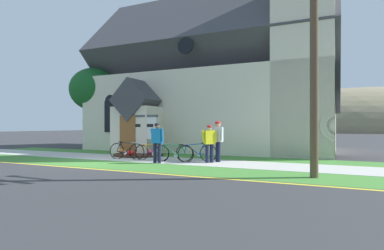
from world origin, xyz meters
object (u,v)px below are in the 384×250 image
Objects in this scene: bicycle_black at (152,152)px; cyclist_in_blue_jersey at (209,141)px; bicycle_green at (197,153)px; cyclist_in_green_jersey at (157,140)px; cyclist_in_red_jersey at (218,138)px; church_sign at (142,129)px; bicycle_blue at (174,153)px; yard_deciduous_tree at (95,90)px; utility_pole at (310,15)px; roadside_conifer at (314,74)px; bicycle_silver at (127,151)px.

cyclist_in_blue_jersey is at bearing 2.74° from bicycle_black.
cyclist_in_green_jersey is (-1.22, -1.27, 0.59)m from bicycle_green.
cyclist_in_red_jersey reaches higher than cyclist_in_green_jersey.
cyclist_in_red_jersey is at bearing 10.74° from bicycle_green.
church_sign is at bearing 158.98° from bicycle_green.
cyclist_in_green_jersey reaches higher than bicycle_blue.
yard_deciduous_tree reaches higher than bicycle_blue.
roadside_conifer is (-0.59, 10.52, -0.18)m from utility_pole.
bicycle_black is (1.74, -1.83, -1.02)m from church_sign.
utility_pole is (8.57, -3.84, 3.48)m from church_sign.
church_sign is 1.26× the size of bicycle_green.
church_sign is 1.19× the size of bicycle_silver.
roadside_conifer reaches higher than cyclist_in_blue_jersey.
bicycle_green is 1.01× the size of cyclist_in_green_jersey.
yard_deciduous_tree is at bearing 158.95° from cyclist_in_red_jersey.
cyclist_in_blue_jersey is (3.97, 0.32, 0.52)m from bicycle_silver.
roadside_conifer is at bearing 67.27° from cyclist_in_blue_jersey.
bicycle_black is at bearing -31.47° from yard_deciduous_tree.
bicycle_blue is at bearing -28.65° from yard_deciduous_tree.
bicycle_silver is 12.25m from roadside_conifer.
church_sign is at bearing -140.04° from roadside_conifer.
church_sign is 1.34× the size of cyclist_in_blue_jersey.
bicycle_blue is at bearing -34.23° from church_sign.
bicycle_blue is at bearing 161.89° from utility_pole.
cyclist_in_blue_jersey is 0.94× the size of cyclist_in_green_jersey.
church_sign is at bearing 155.87° from utility_pole.
cyclist_in_green_jersey is 0.23× the size of roadside_conifer.
bicycle_green is 10.98m from yard_deciduous_tree.
bicycle_black is 1.11× the size of cyclist_in_blue_jersey.
bicycle_silver is 3.32m from bicycle_green.
cyclist_in_blue_jersey is at bearing -23.53° from yard_deciduous_tree.
church_sign reaches higher than bicycle_green.
bicycle_silver is 1.02× the size of cyclist_in_red_jersey.
bicycle_black is at bearing -46.49° from church_sign.
cyclist_in_blue_jersey is (0.70, -0.25, 0.52)m from bicycle_green.
bicycle_blue is 2.01m from cyclist_in_red_jersey.
bicycle_silver is 1.06× the size of bicycle_green.
bicycle_silver is at bearing -175.41° from cyclist_in_blue_jersey.
roadside_conifer is 14.27m from yard_deciduous_tree.
cyclist_in_green_jersey reaches higher than bicycle_black.
cyclist_in_green_jersey is 11.47m from roadside_conifer.
bicycle_black is (-1.19, 0.16, -0.01)m from bicycle_blue.
utility_pole is (6.83, -2.00, 4.50)m from bicycle_black.
bicycle_silver is 1.02× the size of bicycle_black.
bicycle_blue is (2.93, -2.00, -1.01)m from church_sign.
bicycle_silver is at bearing -171.38° from bicycle_black.
yard_deciduous_tree is at bearing 146.64° from cyclist_in_green_jersey.
utility_pole reaches higher than roadside_conifer.
bicycle_green is 10.12m from roadside_conifer.
roadside_conifer is 1.30× the size of yard_deciduous_tree.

